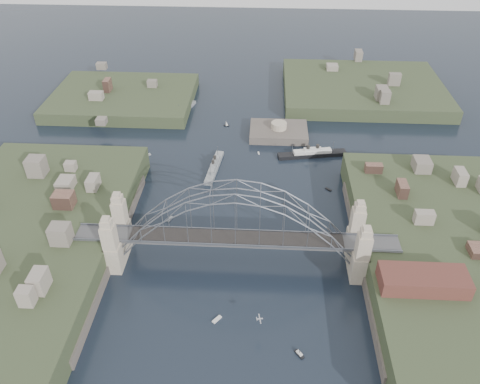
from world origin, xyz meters
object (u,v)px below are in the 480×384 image
(wharf_shed, at_px, (424,280))
(naval_cruiser_far, at_px, (185,109))
(ocean_liner, at_px, (312,154))
(naval_cruiser_near, at_px, (214,167))
(bridge, at_px, (236,226))
(fort_island, at_px, (278,136))

(wharf_shed, height_order, naval_cruiser_far, wharf_shed)
(ocean_liner, bearing_deg, wharf_shed, -73.90)
(wharf_shed, distance_m, ocean_liner, 72.72)
(naval_cruiser_near, xyz_separation_m, ocean_liner, (34.42, 10.61, 0.01))
(bridge, height_order, ocean_liner, bridge)
(bridge, relative_size, fort_island, 3.82)
(fort_island, height_order, naval_cruiser_far, fort_island)
(naval_cruiser_far, bearing_deg, ocean_liner, -32.76)
(naval_cruiser_near, bearing_deg, wharf_shed, -47.17)
(bridge, bearing_deg, fort_island, 80.27)
(fort_island, height_order, wharf_shed, wharf_shed)
(naval_cruiser_far, xyz_separation_m, ocean_liner, (51.20, -32.95, 0.04))
(fort_island, relative_size, wharf_shed, 1.10)
(bridge, distance_m, fort_island, 72.14)
(bridge, xyz_separation_m, fort_island, (12.00, 70.00, -12.66))
(bridge, relative_size, naval_cruiser_far, 4.90)
(fort_island, bearing_deg, bridge, -99.73)
(naval_cruiser_far, bearing_deg, fort_island, -24.99)
(fort_island, height_order, naval_cruiser_near, naval_cruiser_near)
(naval_cruiser_far, relative_size, ocean_liner, 0.68)
(bridge, xyz_separation_m, naval_cruiser_near, (-10.43, 44.72, -11.39))
(fort_island, bearing_deg, ocean_liner, -50.75)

